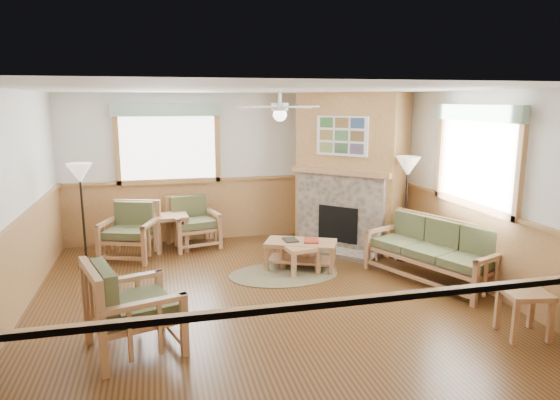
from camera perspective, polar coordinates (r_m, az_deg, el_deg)
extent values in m
cube|color=#4F3016|center=(6.80, -1.90, -10.89)|extent=(6.00, 6.00, 0.01)
cube|color=white|center=(6.29, -2.06, 12.55)|extent=(6.00, 6.00, 0.01)
cube|color=white|center=(9.33, -5.78, 3.78)|extent=(6.00, 0.02, 2.70)
cube|color=white|center=(3.62, 7.96, -8.36)|extent=(6.00, 0.02, 2.70)
cube|color=white|center=(6.51, -28.80, -0.85)|extent=(0.02, 6.00, 2.70)
cube|color=white|center=(7.60, 20.74, 1.39)|extent=(0.02, 6.00, 2.70)
cylinder|color=brown|center=(7.56, 0.47, -8.46)|extent=(1.92, 1.92, 0.01)
cube|color=maroon|center=(7.71, 3.59, -4.54)|extent=(0.30, 0.35, 0.03)
cube|color=black|center=(7.74, 1.20, -4.50)|extent=(0.21, 0.28, 0.03)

